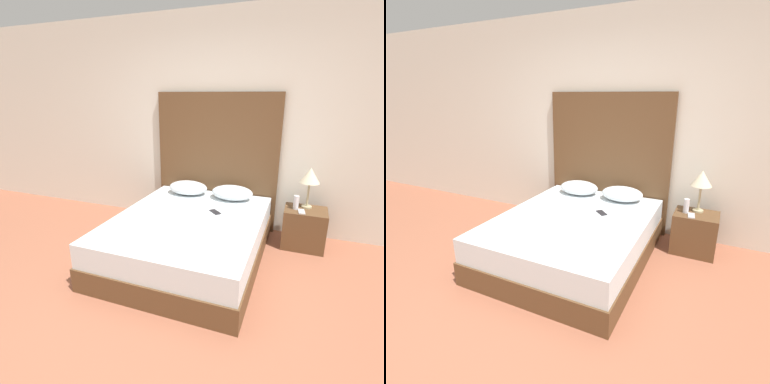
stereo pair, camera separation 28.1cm
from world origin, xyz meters
The scene contains 11 objects.
ground_plane centered at (0.00, 0.00, 0.00)m, with size 16.00×16.00×0.00m, color #9E5B42.
wall_back centered at (0.00, 2.25, 1.35)m, with size 10.00×0.06×2.70m.
bed centered at (-0.01, 1.19, 0.24)m, with size 1.53×1.93×0.48m.
headboard centered at (-0.01, 2.18, 0.88)m, with size 1.61×0.05×1.75m.
pillow_left centered at (-0.30, 1.92, 0.56)m, with size 0.51×0.37×0.17m.
pillow_right centered at (0.29, 1.92, 0.56)m, with size 0.51×0.37×0.17m.
phone_on_bed centered at (0.22, 1.41, 0.48)m, with size 0.16×0.15×0.01m.
nightstand centered at (1.16, 1.89, 0.23)m, with size 0.47×0.38×0.46m.
table_lamp centered at (1.16, 1.97, 0.83)m, with size 0.22×0.22×0.47m.
phone_on_nightstand centered at (1.11, 1.80, 0.47)m, with size 0.09×0.16×0.01m.
toiletry_bottle centered at (1.04, 1.87, 0.54)m, with size 0.06×0.06×0.16m.
Camera 1 is at (1.07, -1.55, 1.72)m, focal length 28.00 mm.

